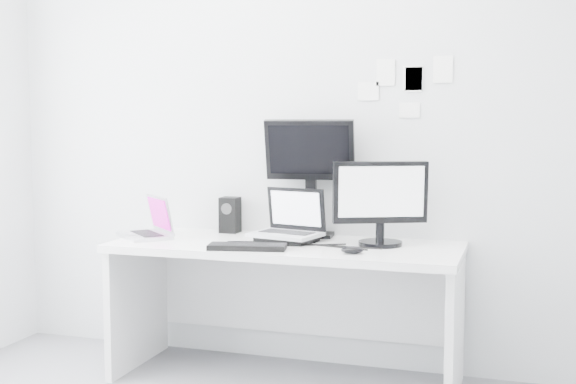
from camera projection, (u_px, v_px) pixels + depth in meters
name	position (u px, v px, depth m)	size (l,w,h in m)	color
back_wall	(305.00, 123.00, 4.11)	(3.60, 3.60, 0.00)	silver
desk	(286.00, 312.00, 3.87)	(1.80, 0.70, 0.73)	white
macbook	(144.00, 216.00, 4.02)	(0.32, 0.24, 0.24)	silver
speaker	(230.00, 215.00, 4.20)	(0.10, 0.10, 0.20)	black
dell_laptop	(285.00, 215.00, 3.87)	(0.34, 0.27, 0.29)	#B2B5BB
rear_monitor	(310.00, 177.00, 4.04)	(0.48, 0.17, 0.66)	black
samsung_monitor	(381.00, 202.00, 3.75)	(0.49, 0.22, 0.45)	black
keyboard	(247.00, 247.00, 3.65)	(0.38, 0.14, 0.03)	black
mouse	(352.00, 250.00, 3.53)	(0.11, 0.07, 0.04)	black
wall_note_0	(386.00, 72.00, 3.94)	(0.10, 0.00, 0.14)	white
wall_note_1	(414.00, 79.00, 3.90)	(0.09, 0.00, 0.13)	white
wall_note_2	(443.00, 69.00, 3.85)	(0.10, 0.00, 0.14)	white
wall_note_3	(410.00, 110.00, 3.92)	(0.11, 0.00, 0.08)	white
wall_note_4	(368.00, 91.00, 3.98)	(0.11, 0.00, 0.10)	white
wall_note_5	(413.00, 78.00, 3.90)	(0.11, 0.00, 0.13)	white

